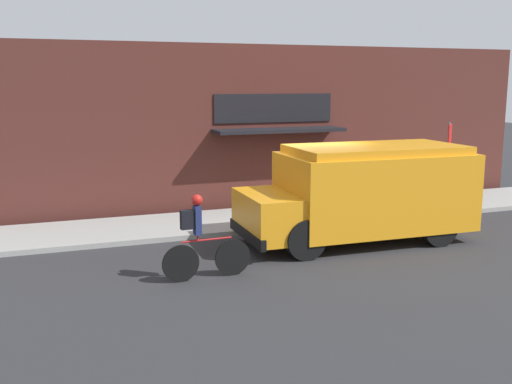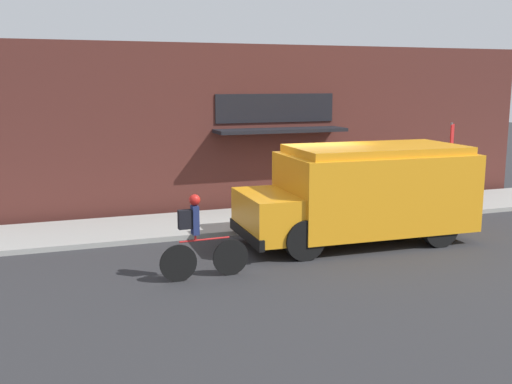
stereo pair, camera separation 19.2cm
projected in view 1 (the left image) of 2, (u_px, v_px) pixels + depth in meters
ground_plane at (304, 229)px, 15.32m from camera, size 70.00×70.00×0.00m
sidewalk at (285, 217)px, 16.50m from camera, size 28.00×2.58×0.12m
storefront at (264, 128)px, 17.59m from camera, size 17.74×1.11×4.79m
school_bus at (364, 191)px, 14.02m from camera, size 5.46×2.82×2.27m
cyclist at (201, 239)px, 11.32m from camera, size 1.76×0.21×1.66m
stop_sign_post at (448, 151)px, 17.14m from camera, size 0.45×0.45×2.46m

